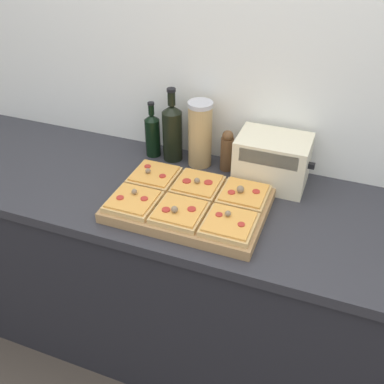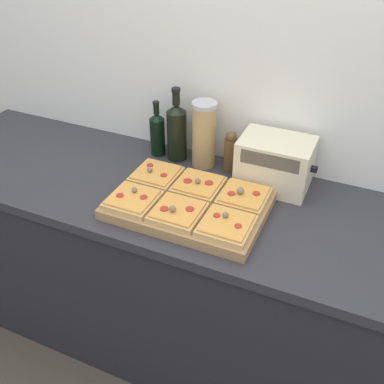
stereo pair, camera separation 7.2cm
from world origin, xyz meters
name	(u,v)px [view 1 (the left image)]	position (x,y,z in m)	size (l,w,h in m)	color
wall_back	(247,78)	(0.00, 0.67, 1.25)	(6.00, 0.06, 2.50)	silver
kitchen_counter	(213,284)	(0.00, 0.32, 0.45)	(2.63, 0.67, 0.89)	#232328
cutting_board	(189,205)	(-0.08, 0.24, 0.91)	(0.56, 0.38, 0.04)	#A37A4C
pizza_slice_back_left	(154,175)	(-0.26, 0.33, 0.94)	(0.17, 0.17, 0.05)	tan
pizza_slice_back_center	(198,185)	(-0.08, 0.33, 0.94)	(0.17, 0.17, 0.05)	tan
pizza_slice_back_right	(244,195)	(0.10, 0.33, 0.94)	(0.17, 0.17, 0.05)	tan
pizza_slice_front_left	(133,201)	(-0.26, 0.15, 0.94)	(0.17, 0.17, 0.05)	tan
pizza_slice_front_center	(179,212)	(-0.08, 0.15, 0.94)	(0.17, 0.17, 0.05)	tan
pizza_slice_front_right	(229,224)	(0.10, 0.15, 0.94)	(0.17, 0.17, 0.05)	tan
olive_oil_bottle	(153,134)	(-0.37, 0.56, 0.99)	(0.06, 0.06, 0.25)	black
wine_bottle	(172,131)	(-0.28, 0.56, 1.02)	(0.08, 0.08, 0.32)	black
grain_jar_tall	(200,134)	(-0.15, 0.56, 1.03)	(0.10, 0.10, 0.28)	tan
pepper_mill	(227,151)	(-0.03, 0.56, 0.98)	(0.05, 0.05, 0.18)	brown
toaster_oven	(272,161)	(0.16, 0.52, 0.99)	(0.30, 0.19, 0.20)	beige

